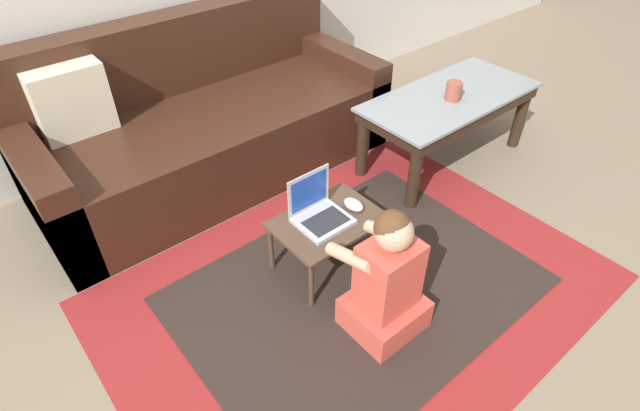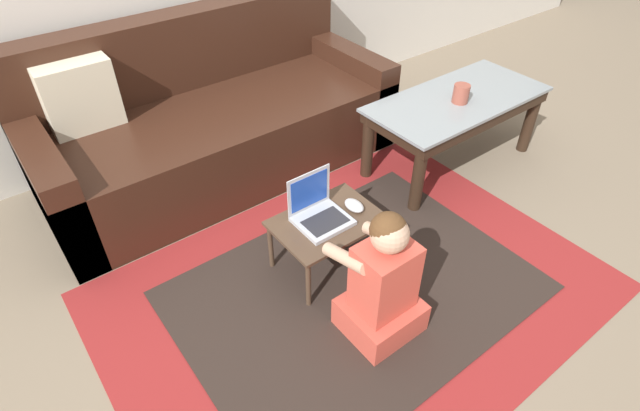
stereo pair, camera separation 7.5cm
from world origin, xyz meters
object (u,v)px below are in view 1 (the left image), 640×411
(couch, at_px, (206,125))
(computer_mouse, at_px, (354,205))
(laptop_desk, at_px, (328,226))
(cup_on_table, at_px, (454,91))
(person_seated, at_px, (386,282))
(laptop, at_px, (320,214))
(coffee_table, at_px, (449,106))

(couch, height_order, computer_mouse, couch)
(laptop_desk, distance_m, computer_mouse, 0.16)
(laptop_desk, height_order, cup_on_table, cup_on_table)
(person_seated, bearing_deg, computer_mouse, 64.25)
(laptop_desk, height_order, laptop, laptop)
(coffee_table, relative_size, laptop_desk, 2.25)
(laptop_desk, relative_size, person_seated, 0.78)
(person_seated, bearing_deg, laptop_desk, 83.29)
(computer_mouse, bearing_deg, cup_on_table, 12.88)
(person_seated, bearing_deg, couch, 88.30)
(laptop_desk, height_order, person_seated, person_seated)
(computer_mouse, relative_size, cup_on_table, 1.05)
(person_seated, bearing_deg, coffee_table, 29.29)
(computer_mouse, relative_size, person_seated, 0.17)
(coffee_table, relative_size, computer_mouse, 10.11)
(computer_mouse, bearing_deg, coffee_table, 14.48)
(couch, relative_size, computer_mouse, 18.64)
(laptop, height_order, person_seated, person_seated)
(coffee_table, relative_size, person_seated, 1.75)
(couch, bearing_deg, coffee_table, -36.22)
(laptop_desk, bearing_deg, person_seated, -96.71)
(couch, relative_size, person_seated, 3.23)
(laptop_desk, xyz_separation_m, computer_mouse, (0.15, -0.01, 0.06))
(laptop, distance_m, person_seated, 0.46)
(couch, distance_m, coffee_table, 1.46)
(laptop_desk, bearing_deg, couch, 90.25)
(laptop, bearing_deg, coffee_table, 10.70)
(couch, distance_m, laptop, 1.08)
(laptop_desk, relative_size, computer_mouse, 4.49)
(coffee_table, xyz_separation_m, cup_on_table, (-0.04, -0.04, 0.12))
(laptop, relative_size, person_seated, 0.37)
(person_seated, height_order, cup_on_table, person_seated)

